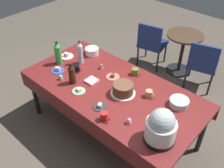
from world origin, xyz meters
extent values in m
plane|color=brown|center=(0.00, 0.00, 0.00)|extent=(9.00, 9.00, 0.00)
cube|color=maroon|center=(0.00, 0.00, 0.73)|extent=(2.20, 1.10, 0.04)
cylinder|color=black|center=(-1.02, -0.47, 0.35)|extent=(0.06, 0.06, 0.71)
cylinder|color=black|center=(-1.02, 0.47, 0.35)|extent=(0.06, 0.06, 0.71)
cylinder|color=black|center=(1.02, 0.47, 0.35)|extent=(0.06, 0.06, 0.71)
cube|color=maroon|center=(0.00, -0.55, 0.62)|extent=(2.20, 0.01, 0.18)
cube|color=maroon|center=(0.00, 0.55, 0.62)|extent=(2.20, 0.01, 0.18)
cylinder|color=silver|center=(0.17, 0.00, 0.76)|extent=(0.29, 0.29, 0.01)
cylinder|color=brown|center=(0.17, 0.00, 0.82)|extent=(0.24, 0.24, 0.12)
cylinder|color=brown|center=(0.17, 0.00, 0.88)|extent=(0.23, 0.23, 0.01)
cylinder|color=black|center=(0.85, -0.28, 0.77)|extent=(0.30, 0.30, 0.04)
cylinder|color=white|center=(0.85, -0.28, 0.88)|extent=(0.29, 0.29, 0.19)
sphere|color=#B2BCC1|center=(0.85, -0.28, 0.99)|extent=(0.25, 0.25, 0.25)
cylinder|color=#B2C6BC|center=(0.75, 0.26, 0.79)|extent=(0.21, 0.21, 0.08)
cylinder|color=silver|center=(-0.71, 0.37, 0.80)|extent=(0.19, 0.19, 0.09)
cylinder|color=#2D4CB2|center=(-0.74, -0.22, 0.75)|extent=(0.17, 0.17, 0.01)
cube|color=beige|center=(-0.74, -0.22, 0.78)|extent=(0.07, 0.06, 0.05)
cylinder|color=#E07266|center=(-0.13, 0.16, 0.75)|extent=(0.17, 0.17, 0.01)
cube|color=brown|center=(-0.13, 0.16, 0.78)|extent=(0.07, 0.07, 0.04)
cylinder|color=#2D2D33|center=(0.13, -0.34, 0.75)|extent=(0.15, 0.15, 0.01)
cube|color=beige|center=(0.13, -0.34, 0.78)|extent=(0.06, 0.07, 0.04)
cylinder|color=beige|center=(-0.93, 0.08, 0.75)|extent=(0.19, 0.19, 0.01)
cube|color=beige|center=(-0.93, 0.08, 0.78)|extent=(0.07, 0.05, 0.05)
cylinder|color=#8CA87F|center=(-0.24, -0.31, 0.75)|extent=(0.16, 0.16, 0.01)
cube|color=beige|center=(-0.24, -0.31, 0.78)|extent=(0.06, 0.05, 0.03)
cylinder|color=beige|center=(-0.37, 0.20, 0.77)|extent=(0.05, 0.05, 0.03)
sphere|color=brown|center=(-0.37, 0.20, 0.79)|extent=(0.05, 0.05, 0.05)
cylinder|color=beige|center=(0.51, -0.31, 0.77)|extent=(0.05, 0.05, 0.03)
sphere|color=pink|center=(0.51, -0.31, 0.79)|extent=(0.05, 0.05, 0.05)
cylinder|color=beige|center=(-0.57, -0.31, 0.77)|extent=(0.05, 0.05, 0.03)
sphere|color=#6BC6B2|center=(-0.57, -0.31, 0.79)|extent=(0.05, 0.05, 0.05)
cylinder|color=silver|center=(-0.66, 0.11, 0.88)|extent=(0.07, 0.07, 0.26)
cone|color=silver|center=(-0.66, 0.11, 1.04)|extent=(0.06, 0.06, 0.05)
cylinder|color=black|center=(-0.66, 0.11, 1.07)|extent=(0.03, 0.03, 0.02)
cylinder|color=#33190F|center=(-0.42, -0.25, 0.86)|extent=(0.08, 0.08, 0.21)
cone|color=#33190F|center=(-0.42, -0.25, 0.99)|extent=(0.07, 0.07, 0.05)
cylinder|color=black|center=(-0.42, -0.25, 1.02)|extent=(0.04, 0.04, 0.02)
cylinder|color=green|center=(-0.87, -0.09, 0.88)|extent=(0.09, 0.09, 0.26)
cone|color=green|center=(-0.87, -0.09, 1.03)|extent=(0.08, 0.08, 0.05)
cylinder|color=black|center=(-0.87, -0.09, 1.07)|extent=(0.04, 0.04, 0.02)
cylinder|color=tan|center=(0.42, 0.16, 0.79)|extent=(0.08, 0.08, 0.08)
torus|color=tan|center=(0.47, 0.16, 0.79)|extent=(0.05, 0.01, 0.05)
cylinder|color=#B2231E|center=(0.29, -0.44, 0.80)|extent=(0.08, 0.08, 0.09)
torus|color=#B2231E|center=(0.34, -0.44, 0.80)|extent=(0.06, 0.01, 0.06)
cylinder|color=black|center=(-0.56, -0.06, 0.79)|extent=(0.08, 0.08, 0.09)
torus|color=black|center=(-0.51, -0.06, 0.80)|extent=(0.06, 0.01, 0.06)
cylinder|color=olive|center=(0.04, 0.39, 0.79)|extent=(0.09, 0.09, 0.08)
torus|color=olive|center=(0.09, 0.39, 0.80)|extent=(0.05, 0.01, 0.05)
cube|color=pink|center=(-0.26, -0.08, 0.76)|extent=(0.14, 0.14, 0.02)
cube|color=navy|center=(-0.55, 1.69, 0.42)|extent=(0.52, 0.52, 0.05)
cube|color=navy|center=(-0.51, 1.50, 0.65)|extent=(0.42, 0.13, 0.40)
cylinder|color=black|center=(-0.40, 1.92, 0.20)|extent=(0.04, 0.04, 0.40)
cylinder|color=black|center=(-0.78, 1.84, 0.20)|extent=(0.04, 0.04, 0.40)
cylinder|color=black|center=(-0.32, 1.55, 0.20)|extent=(0.04, 0.04, 0.40)
cylinder|color=black|center=(-0.70, 1.47, 0.20)|extent=(0.04, 0.04, 0.40)
cube|color=navy|center=(0.40, 1.69, 0.42)|extent=(0.54, 0.54, 0.05)
cube|color=navy|center=(0.45, 1.50, 0.65)|extent=(0.41, 0.15, 0.40)
cylinder|color=black|center=(0.53, 1.93, 0.20)|extent=(0.04, 0.04, 0.40)
cylinder|color=black|center=(0.17, 1.83, 0.20)|extent=(0.04, 0.04, 0.40)
cylinder|color=black|center=(0.63, 1.56, 0.20)|extent=(0.04, 0.04, 0.40)
cylinder|color=black|center=(0.27, 1.46, 0.20)|extent=(0.04, 0.04, 0.40)
cylinder|color=#473323|center=(-0.05, 1.84, 0.70)|extent=(0.60, 0.60, 0.03)
cylinder|color=black|center=(-0.05, 1.84, 0.35)|extent=(0.06, 0.06, 0.67)
cylinder|color=black|center=(-0.05, 1.84, 0.01)|extent=(0.44, 0.44, 0.02)
camera|label=1|loc=(1.56, -1.73, 2.64)|focal=40.53mm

